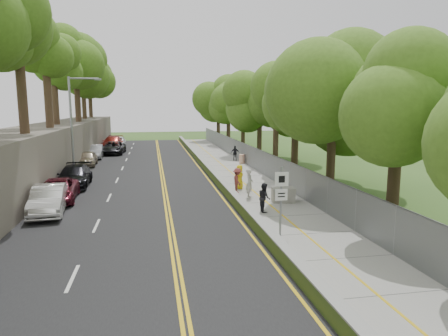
{
  "coord_description": "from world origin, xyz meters",
  "views": [
    {
      "loc": [
        -4.45,
        -19.34,
        5.77
      ],
      "look_at": [
        0.5,
        8.0,
        1.4
      ],
      "focal_mm": 32.0,
      "sensor_mm": 36.0,
      "label": 1
    }
  ],
  "objects_px": {
    "construction_barrel": "(242,159)",
    "concrete_block": "(283,194)",
    "streetlight": "(74,120)",
    "person_far": "(235,153)",
    "car_2": "(57,190)",
    "signpost": "(281,193)",
    "car_1": "(49,200)",
    "painter_0": "(240,177)"
  },
  "relations": [
    {
      "from": "streetlight",
      "to": "person_far",
      "type": "relative_size",
      "value": 5.15
    },
    {
      "from": "streetlight",
      "to": "car_1",
      "type": "distance_m",
      "value": 11.92
    },
    {
      "from": "signpost",
      "to": "car_2",
      "type": "xyz_separation_m",
      "value": [
        -11.22,
        8.57,
        -1.25
      ]
    },
    {
      "from": "streetlight",
      "to": "construction_barrel",
      "type": "height_order",
      "value": "streetlight"
    },
    {
      "from": "painter_0",
      "to": "car_1",
      "type": "bearing_deg",
      "value": 119.38
    },
    {
      "from": "streetlight",
      "to": "concrete_block",
      "type": "distance_m",
      "value": 18.02
    },
    {
      "from": "streetlight",
      "to": "construction_barrel",
      "type": "relative_size",
      "value": 8.75
    },
    {
      "from": "construction_barrel",
      "to": "car_1",
      "type": "relative_size",
      "value": 0.2
    },
    {
      "from": "signpost",
      "to": "construction_barrel",
      "type": "height_order",
      "value": "signpost"
    },
    {
      "from": "car_1",
      "to": "signpost",
      "type": "bearing_deg",
      "value": -33.49
    },
    {
      "from": "painter_0",
      "to": "construction_barrel",
      "type": "bearing_deg",
      "value": -5.57
    },
    {
      "from": "car_2",
      "to": "painter_0",
      "type": "relative_size",
      "value": 2.89
    },
    {
      "from": "construction_barrel",
      "to": "painter_0",
      "type": "xyz_separation_m",
      "value": [
        -2.85,
        -11.83,
        0.38
      ]
    },
    {
      "from": "car_1",
      "to": "painter_0",
      "type": "xyz_separation_m",
      "value": [
        11.42,
        4.48,
        0.09
      ]
    },
    {
      "from": "car_1",
      "to": "car_2",
      "type": "height_order",
      "value": "car_1"
    },
    {
      "from": "construction_barrel",
      "to": "person_far",
      "type": "bearing_deg",
      "value": 95.55
    },
    {
      "from": "car_1",
      "to": "car_2",
      "type": "bearing_deg",
      "value": 88.02
    },
    {
      "from": "signpost",
      "to": "construction_barrel",
      "type": "xyz_separation_m",
      "value": [
        3.25,
        22.05,
        -1.46
      ]
    },
    {
      "from": "car_1",
      "to": "painter_0",
      "type": "bearing_deg",
      "value": 15.44
    },
    {
      "from": "car_2",
      "to": "signpost",
      "type": "bearing_deg",
      "value": -41.37
    },
    {
      "from": "streetlight",
      "to": "car_1",
      "type": "relative_size",
      "value": 1.74
    },
    {
      "from": "concrete_block",
      "to": "construction_barrel",
      "type": "bearing_deg",
      "value": 86.08
    },
    {
      "from": "streetlight",
      "to": "person_far",
      "type": "distance_m",
      "value": 16.7
    },
    {
      "from": "construction_barrel",
      "to": "concrete_block",
      "type": "distance_m",
      "value": 16.07
    },
    {
      "from": "car_2",
      "to": "painter_0",
      "type": "height_order",
      "value": "painter_0"
    },
    {
      "from": "car_2",
      "to": "person_far",
      "type": "xyz_separation_m",
      "value": [
        14.25,
        15.7,
        0.12
      ]
    },
    {
      "from": "streetlight",
      "to": "signpost",
      "type": "xyz_separation_m",
      "value": [
        11.51,
        -17.02,
        -2.68
      ]
    },
    {
      "from": "concrete_block",
      "to": "painter_0",
      "type": "xyz_separation_m",
      "value": [
        -1.75,
        4.2,
        0.39
      ]
    },
    {
      "from": "car_2",
      "to": "painter_0",
      "type": "distance_m",
      "value": 11.73
    },
    {
      "from": "car_1",
      "to": "person_far",
      "type": "height_order",
      "value": "person_far"
    },
    {
      "from": "streetlight",
      "to": "construction_barrel",
      "type": "distance_m",
      "value": 16.14
    },
    {
      "from": "painter_0",
      "to": "person_far",
      "type": "bearing_deg",
      "value": -2.64
    },
    {
      "from": "construction_barrel",
      "to": "concrete_block",
      "type": "xyz_separation_m",
      "value": [
        -1.1,
        -16.04,
        -0.02
      ]
    },
    {
      "from": "construction_barrel",
      "to": "person_far",
      "type": "distance_m",
      "value": 2.25
    },
    {
      "from": "signpost",
      "to": "construction_barrel",
      "type": "bearing_deg",
      "value": 81.62
    },
    {
      "from": "concrete_block",
      "to": "painter_0",
      "type": "height_order",
      "value": "painter_0"
    },
    {
      "from": "person_far",
      "to": "signpost",
      "type": "bearing_deg",
      "value": 96.55
    },
    {
      "from": "streetlight",
      "to": "car_2",
      "type": "xyz_separation_m",
      "value": [
        0.3,
        -8.44,
        -3.93
      ]
    },
    {
      "from": "car_1",
      "to": "car_2",
      "type": "xyz_separation_m",
      "value": [
        -0.2,
        2.83,
        -0.09
      ]
    },
    {
      "from": "car_2",
      "to": "painter_0",
      "type": "xyz_separation_m",
      "value": [
        11.62,
        1.65,
        0.17
      ]
    },
    {
      "from": "signpost",
      "to": "car_1",
      "type": "height_order",
      "value": "signpost"
    },
    {
      "from": "signpost",
      "to": "concrete_block",
      "type": "height_order",
      "value": "signpost"
    }
  ]
}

